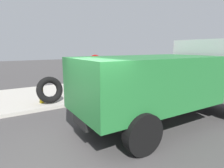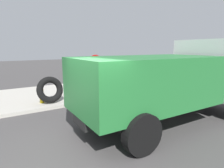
# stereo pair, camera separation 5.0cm
# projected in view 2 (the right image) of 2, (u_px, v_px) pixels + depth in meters

# --- Properties ---
(ground_plane) EXTENTS (80.00, 80.00, 0.00)m
(ground_plane) POSITION_uv_depth(u_px,v_px,m) (70.00, 158.00, 4.74)
(ground_plane) COLOR #423F3F
(sidewalk_curb) EXTENTS (36.00, 5.00, 0.15)m
(sidewalk_curb) POSITION_uv_depth(u_px,v_px,m) (25.00, 98.00, 10.08)
(sidewalk_curb) COLOR #ADA89E
(sidewalk_curb) RESTS_ON ground
(fire_hydrant) EXTENTS (0.21, 0.48, 0.87)m
(fire_hydrant) POSITION_uv_depth(u_px,v_px,m) (42.00, 93.00, 8.84)
(fire_hydrant) COLOR yellow
(fire_hydrant) RESTS_ON sidewalk_curb
(loose_tire) EXTENTS (1.26, 0.63, 1.26)m
(loose_tire) POSITION_uv_depth(u_px,v_px,m) (50.00, 90.00, 8.80)
(loose_tire) COLOR black
(loose_tire) RESTS_ON sidewalk_curb
(stop_sign) EXTENTS (0.76, 0.08, 2.17)m
(stop_sign) POSITION_uv_depth(u_px,v_px,m) (95.00, 67.00, 10.05)
(stop_sign) COLOR gray
(stop_sign) RESTS_ON sidewalk_curb
(dump_truck_green) EXTENTS (7.08, 2.98, 3.00)m
(dump_truck_green) POSITION_uv_depth(u_px,v_px,m) (174.00, 78.00, 6.91)
(dump_truck_green) COLOR #237033
(dump_truck_green) RESTS_ON ground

